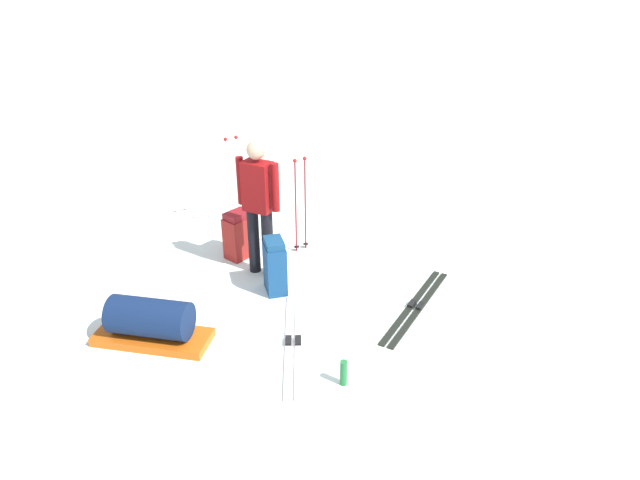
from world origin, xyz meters
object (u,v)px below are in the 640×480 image
Objects in this scene: ski_pair_near at (416,306)px; thermos_bottle at (344,373)px; ski_pair_far at (293,342)px; backpack_large_dark at (239,235)px; backpack_bright at (275,266)px; ski_poles_planted_far at (300,200)px; ski_poles_planted_near at (234,179)px; skier_standing at (259,202)px; gear_sled at (151,323)px.

thermos_bottle is at bearing -142.20° from ski_pair_near.
ski_pair_far is (-1.50, -0.20, -0.00)m from ski_pair_near.
backpack_large_dark reaches higher than ski_pair_far.
ski_pair_near is 2.05× the size of backpack_bright.
ski_poles_planted_far is at bearing 81.57° from thermos_bottle.
ski_pair_near is 1.51m from ski_pair_far.
backpack_large_dark is 1.00m from backpack_bright.
backpack_bright is 1.82m from thermos_bottle.
ski_pair_far is 1.32× the size of ski_poles_planted_far.
backpack_large_dark reaches higher than thermos_bottle.
ski_poles_planted_far is 4.97× the size of thermos_bottle.
thermos_bottle is (0.18, -1.80, -0.20)m from backpack_bright.
ski_poles_planted_far is (0.69, -0.92, -0.04)m from ski_poles_planted_near.
ski_poles_planted_near is at bearing 119.55° from ski_pair_near.
skier_standing is 1.23× the size of ski_pair_near.
ski_pair_near is at bearing -60.45° from ski_poles_planted_near.
skier_standing is 0.81m from ski_poles_planted_far.
ski_poles_planted_near is (-1.52, 2.67, 0.74)m from ski_pair_near.
gear_sled is 4.84× the size of thermos_bottle.
ski_poles_planted_near is at bearing 81.58° from backpack_large_dark.
thermos_bottle is (-1.23, -0.95, 0.12)m from ski_pair_near.
ski_poles_planted_far reaches higher than backpack_bright.
ski_pair_near is 0.81× the size of ski_pair_far.
ski_pair_far is at bearing -19.88° from gear_sled.
skier_standing is at bearing -87.85° from ski_poles_planted_near.
ski_poles_planted_far reaches higher than ski_pair_far.
backpack_large_dark is at bearing 98.56° from thermos_bottle.
skier_standing reaches higher than gear_sled.
skier_standing is 1.25× the size of ski_poles_planted_near.
skier_standing is at bearing -70.35° from backpack_large_dark.
ski_pair_far is at bearing -94.72° from backpack_bright.
backpack_bright is (0.05, -0.47, -0.63)m from skier_standing.
ski_pair_near is at bearing 7.71° from ski_pair_far.
skier_standing is at bearing 96.01° from thermos_bottle.
skier_standing is at bearing 36.36° from gear_sled.
gear_sled reaches higher than ski_pair_far.
ski_poles_planted_near is at bearing 93.29° from backpack_bright.
ski_poles_planted_far is 2.79m from thermos_bottle.
thermos_bottle is (1.64, -1.24, -0.09)m from gear_sled.
thermos_bottle is (0.42, -2.77, -0.18)m from backpack_large_dark.
ski_poles_planted_near is (0.13, 0.86, 0.44)m from backpack_large_dark.
gear_sled is (-1.22, -1.53, -0.08)m from backpack_large_dark.
ski_pair_near is 3.16m from ski_poles_planted_near.
backpack_large_dark is 2.43× the size of thermos_bottle.
ski_pair_near is 1.68m from backpack_bright.
backpack_large_dark is at bearing 109.65° from skier_standing.
thermos_bottle is (0.24, -2.27, -0.82)m from skier_standing.
skier_standing reaches higher than backpack_bright.
thermos_bottle reaches higher than ski_pair_near.
skier_standing is 0.79m from backpack_bright.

